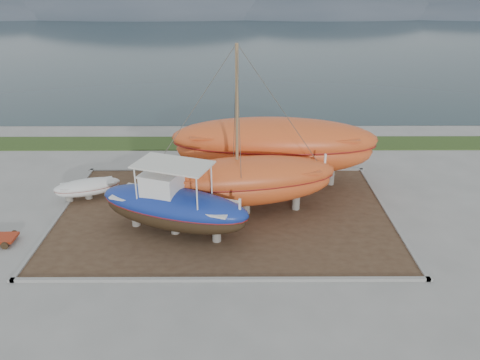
{
  "coord_description": "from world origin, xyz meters",
  "views": [
    {
      "loc": [
        0.78,
        -18.93,
        12.5
      ],
      "look_at": [
        0.88,
        4.0,
        2.1
      ],
      "focal_mm": 35.0,
      "sensor_mm": 36.0,
      "label": 1
    }
  ],
  "objects_px": {
    "white_dinghy": "(88,189)",
    "orange_sailboat": "(247,134)",
    "orange_bare_hull": "(274,153)",
    "blue_caique": "(173,199)"
  },
  "relations": [
    {
      "from": "white_dinghy",
      "to": "orange_sailboat",
      "type": "relative_size",
      "value": 0.38
    },
    {
      "from": "orange_sailboat",
      "to": "blue_caique",
      "type": "bearing_deg",
      "value": -158.96
    },
    {
      "from": "white_dinghy",
      "to": "orange_bare_hull",
      "type": "bearing_deg",
      "value": -9.84
    },
    {
      "from": "blue_caique",
      "to": "orange_sailboat",
      "type": "relative_size",
      "value": 0.81
    },
    {
      "from": "orange_sailboat",
      "to": "orange_bare_hull",
      "type": "bearing_deg",
      "value": 56.8
    },
    {
      "from": "blue_caique",
      "to": "orange_sailboat",
      "type": "distance_m",
      "value": 5.03
    },
    {
      "from": "orange_sailboat",
      "to": "white_dinghy",
      "type": "bearing_deg",
      "value": 159.39
    },
    {
      "from": "orange_sailboat",
      "to": "orange_bare_hull",
      "type": "xyz_separation_m",
      "value": [
        1.76,
        3.95,
        -2.54
      ]
    },
    {
      "from": "white_dinghy",
      "to": "blue_caique",
      "type": "bearing_deg",
      "value": -56.07
    },
    {
      "from": "white_dinghy",
      "to": "orange_sailboat",
      "type": "xyz_separation_m",
      "value": [
        9.31,
        -1.87,
        4.03
      ]
    }
  ]
}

